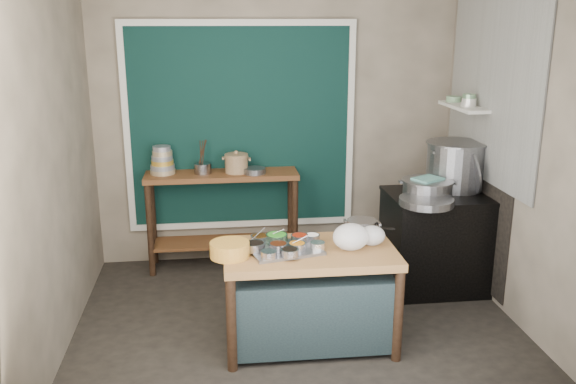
{
  "coord_description": "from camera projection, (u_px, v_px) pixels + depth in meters",
  "views": [
    {
      "loc": [
        -0.62,
        -4.38,
        2.36
      ],
      "look_at": [
        -0.04,
        0.25,
        1.03
      ],
      "focal_mm": 38.0,
      "sensor_mm": 36.0,
      "label": 1
    }
  ],
  "objects": [
    {
      "name": "curtain_frame",
      "position": [
        241.0,
        127.0,
        5.89
      ],
      "size": [
        2.22,
        0.03,
        2.02
      ],
      "primitive_type": null,
      "color": "beige",
      "rests_on": "back_wall"
    },
    {
      "name": "pot_lid",
      "position": [
        472.0,
        171.0,
        5.33
      ],
      "size": [
        0.13,
        0.41,
        0.4
      ],
      "primitive_type": "cylinder",
      "rotation": [
        0.0,
        1.36,
        -0.08
      ],
      "color": "gray",
      "rests_on": "stove_top"
    },
    {
      "name": "soot_patch",
      "position": [
        476.0,
        208.0,
        5.54
      ],
      "size": [
        0.01,
        1.3,
        1.3
      ],
      "primitive_type": "cube",
      "color": "black",
      "rests_on": "right_wall"
    },
    {
      "name": "curtain_panel",
      "position": [
        241.0,
        127.0,
        5.89
      ],
      "size": [
        2.1,
        0.02,
        1.9
      ],
      "primitive_type": "cube",
      "color": "black",
      "rests_on": "back_wall"
    },
    {
      "name": "ceramic_crock",
      "position": [
        236.0,
        164.0,
        5.79
      ],
      "size": [
        0.29,
        0.29,
        0.16
      ],
      "primitive_type": null,
      "rotation": [
        0.0,
        0.0,
        -0.3
      ],
      "color": "#997653",
      "rests_on": "back_counter"
    },
    {
      "name": "tile_panel",
      "position": [
        492.0,
        82.0,
        5.13
      ],
      "size": [
        0.02,
        1.7,
        1.7
      ],
      "primitive_type": "cube",
      "color": "#B2B2AA",
      "rests_on": "right_wall"
    },
    {
      "name": "condiment_tray",
      "position": [
        285.0,
        250.0,
        4.38
      ],
      "size": [
        0.56,
        0.46,
        0.02
      ],
      "primitive_type": "cube",
      "rotation": [
        0.0,
        0.0,
        0.22
      ],
      "color": "gray",
      "rests_on": "prep_table"
    },
    {
      "name": "right_wall",
      "position": [
        522.0,
        147.0,
        4.73
      ],
      "size": [
        0.02,
        3.0,
        2.8
      ],
      "primitive_type": "cube",
      "color": "gray",
      "rests_on": "floor"
    },
    {
      "name": "stove_block",
      "position": [
        437.0,
        242.0,
        5.47
      ],
      "size": [
        0.9,
        0.68,
        0.85
      ],
      "primitive_type": "cube",
      "color": "black",
      "rests_on": "floor"
    },
    {
      "name": "bowl_stack",
      "position": [
        163.0,
        162.0,
        5.73
      ],
      "size": [
        0.24,
        0.24,
        0.27
      ],
      "color": "tan",
      "rests_on": "back_counter"
    },
    {
      "name": "utensil_cup",
      "position": [
        203.0,
        168.0,
        5.76
      ],
      "size": [
        0.19,
        0.19,
        0.1
      ],
      "primitive_type": "cylinder",
      "rotation": [
        0.0,
        0.0,
        0.18
      ],
      "color": "gray",
      "rests_on": "back_counter"
    },
    {
      "name": "floor",
      "position": [
        297.0,
        324.0,
        4.91
      ],
      "size": [
        3.5,
        3.0,
        0.02
      ],
      "primitive_type": "cube",
      "color": "#28241F",
      "rests_on": "ground"
    },
    {
      "name": "stock_pot",
      "position": [
        455.0,
        165.0,
        5.47
      ],
      "size": [
        0.71,
        0.71,
        0.43
      ],
      "primitive_type": null,
      "rotation": [
        0.0,
        0.0,
        0.37
      ],
      "color": "gray",
      "rests_on": "stove_top"
    },
    {
      "name": "wide_bowl",
      "position": [
        254.0,
        171.0,
        5.76
      ],
      "size": [
        0.22,
        0.22,
        0.05
      ],
      "primitive_type": "cylinder",
      "rotation": [
        0.0,
        0.0,
        -0.05
      ],
      "color": "gray",
      "rests_on": "back_counter"
    },
    {
      "name": "back_counter",
      "position": [
        223.0,
        220.0,
        5.93
      ],
      "size": [
        1.45,
        0.4,
        0.95
      ],
      "primitive_type": "cube",
      "color": "brown",
      "rests_on": "floor"
    },
    {
      "name": "condiment_bowls",
      "position": [
        282.0,
        244.0,
        4.39
      ],
      "size": [
        0.57,
        0.42,
        0.06
      ],
      "color": "silver",
      "rests_on": "condiment_tray"
    },
    {
      "name": "shelf_bowl_stack",
      "position": [
        468.0,
        101.0,
        5.38
      ],
      "size": [
        0.13,
        0.13,
        0.11
      ],
      "color": "silver",
      "rests_on": "wall_shelf"
    },
    {
      "name": "plastic_bag_b",
      "position": [
        372.0,
        236.0,
        4.48
      ],
      "size": [
        0.23,
        0.21,
        0.15
      ],
      "primitive_type": "ellipsoid",
      "rotation": [
        0.0,
        0.0,
        0.24
      ],
      "color": "white",
      "rests_on": "prep_table"
    },
    {
      "name": "shelf_bowl_green",
      "position": [
        454.0,
        99.0,
        5.7
      ],
      "size": [
        0.17,
        0.17,
        0.05
      ],
      "primitive_type": "cylinder",
      "rotation": [
        0.0,
        0.0,
        0.31
      ],
      "color": "gray",
      "rests_on": "wall_shelf"
    },
    {
      "name": "saucepan",
      "position": [
        362.0,
        228.0,
        4.68
      ],
      "size": [
        0.3,
        0.3,
        0.13
      ],
      "primitive_type": null,
      "rotation": [
        0.0,
        0.0,
        -0.36
      ],
      "color": "gray",
      "rests_on": "prep_table"
    },
    {
      "name": "prep_table",
      "position": [
        309.0,
        297.0,
        4.52
      ],
      "size": [
        1.26,
        0.74,
        0.75
      ],
      "primitive_type": "cube",
      "rotation": [
        0.0,
        0.0,
        -0.01
      ],
      "color": "#9C6439",
      "rests_on": "floor"
    },
    {
      "name": "stove_top",
      "position": [
        441.0,
        196.0,
        5.35
      ],
      "size": [
        0.92,
        0.69,
        0.03
      ],
      "primitive_type": "cube",
      "color": "black",
      "rests_on": "stove_block"
    },
    {
      "name": "steamer",
      "position": [
        427.0,
        188.0,
        5.26
      ],
      "size": [
        0.55,
        0.55,
        0.15
      ],
      "primitive_type": null,
      "rotation": [
        0.0,
        0.0,
        -0.23
      ],
      "color": "gray",
      "rests_on": "stove_top"
    },
    {
      "name": "shallow_pan",
      "position": [
        426.0,
        201.0,
        5.02
      ],
      "size": [
        0.51,
        0.51,
        0.06
      ],
      "primitive_type": "cylinder",
      "rotation": [
        0.0,
        0.0,
        -0.15
      ],
      "color": "gray",
      "rests_on": "stove_top"
    },
    {
      "name": "back_wall",
      "position": [
        276.0,
        121.0,
        5.96
      ],
      "size": [
        3.5,
        0.02,
        2.8
      ],
      "primitive_type": "cube",
      "color": "gray",
      "rests_on": "floor"
    },
    {
      "name": "wall_shelf",
      "position": [
        464.0,
        107.0,
        5.47
      ],
      "size": [
        0.22,
        0.7,
        0.03
      ],
      "primitive_type": "cube",
      "color": "beige",
      "rests_on": "right_wall"
    },
    {
      "name": "plastic_bag_a",
      "position": [
        351.0,
        237.0,
        4.39
      ],
      "size": [
        0.28,
        0.24,
        0.2
      ],
      "primitive_type": "ellipsoid",
      "rotation": [
        0.0,
        0.0,
        0.08
      ],
      "color": "white",
      "rests_on": "prep_table"
    },
    {
      "name": "green_cloth",
      "position": [
        428.0,
        179.0,
        5.23
      ],
      "size": [
        0.3,
        0.27,
        0.02
      ],
      "primitive_type": "cube",
      "rotation": [
        0.0,
        0.0,
        0.5
      ],
      "color": "#65ADA1",
      "rests_on": "steamer"
    },
    {
      "name": "left_wall",
      "position": [
        52.0,
        160.0,
        4.31
      ],
      "size": [
        0.02,
        3.0,
        2.8
      ],
      "primitive_type": "cube",
      "color": "gray",
      "rests_on": "floor"
    },
    {
      "name": "yellow_basin",
      "position": [
        230.0,
        250.0,
        4.27
      ],
      "size": [
        0.36,
        0.36,
        0.11
      ],
      "primitive_type": "cylinder",
      "rotation": [
        0.0,
        0.0,
        -0.35
      ],
      "color": "gold",
      "rests_on": "prep_table"
    }
  ]
}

